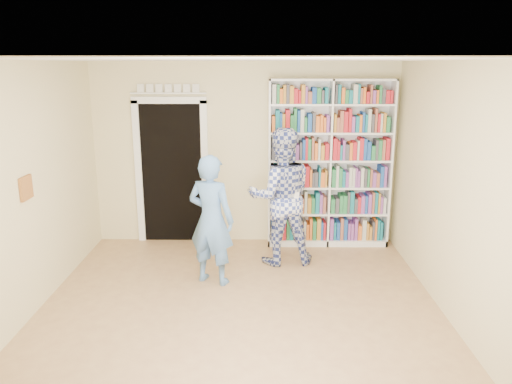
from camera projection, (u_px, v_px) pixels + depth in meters
floor at (239, 319)px, 5.37m from camera, size 5.00×5.00×0.00m
ceiling at (236, 60)px, 4.69m from camera, size 5.00×5.00×0.00m
wall_back at (245, 154)px, 7.45m from camera, size 4.50×0.00×4.50m
wall_left at (16, 197)px, 5.05m from camera, size 0.00×5.00×5.00m
wall_right at (461, 198)px, 5.01m from camera, size 0.00×5.00×5.00m
bookshelf at (329, 163)px, 7.32m from camera, size 1.79×0.34×2.46m
doorway at (172, 166)px, 7.48m from camera, size 1.10×0.08×2.43m
wall_art at (26, 188)px, 5.23m from camera, size 0.03×0.25×0.25m
man_blue at (211, 220)px, 6.09m from camera, size 0.70×0.58×1.62m
man_plaid at (281, 197)px, 6.70m from camera, size 0.98×0.80×1.86m
paper_sheet at (292, 202)px, 6.49m from camera, size 0.18×0.08×0.27m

